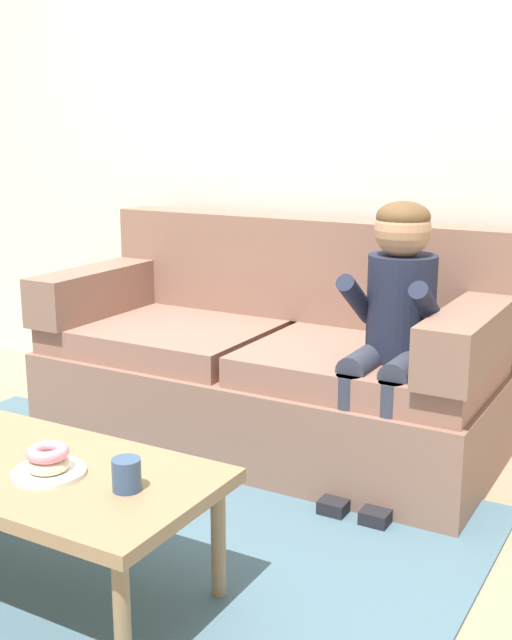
{
  "coord_description": "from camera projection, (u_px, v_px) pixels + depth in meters",
  "views": [
    {
      "loc": [
        1.74,
        -2.11,
        1.36
      ],
      "look_at": [
        0.29,
        0.45,
        0.65
      ],
      "focal_mm": 44.82,
      "sensor_mm": 36.0,
      "label": 1
    }
  ],
  "objects": [
    {
      "name": "coffee_table",
      "position": [
        50.0,
        482.0,
        2.31
      ],
      "size": [
        0.99,
        0.56,
        0.4
      ],
      "color": "#937551",
      "rests_on": "ground"
    },
    {
      "name": "mug",
      "position": [
        127.0,
        475.0,
        2.15
      ],
      "size": [
        0.08,
        0.08,
        0.09
      ],
      "primitive_type": "cylinder",
      "color": "#334C72",
      "rests_on": "coffee_table"
    },
    {
      "name": "donut_second",
      "position": [
        48.0,
        452.0,
        2.25
      ],
      "size": [
        0.12,
        0.12,
        0.04
      ],
      "primitive_type": "torus",
      "rotation": [
        0.0,
        0.0,
        1.59
      ],
      "color": "pink",
      "rests_on": "donut"
    },
    {
      "name": "person_child",
      "position": [
        394.0,
        319.0,
        2.96
      ],
      "size": [
        0.34,
        0.58,
        1.1
      ],
      "color": "#1E2338",
      "rests_on": "ground"
    },
    {
      "name": "donut",
      "position": [
        48.0,
        464.0,
        2.25
      ],
      "size": [
        0.15,
        0.15,
        0.04
      ],
      "primitive_type": "torus",
      "rotation": [
        0.0,
        0.0,
        1.21
      ],
      "color": "beige",
      "rests_on": "plate"
    },
    {
      "name": "ground",
      "position": [
        128.0,
        507.0,
        2.94
      ],
      "size": [
        10.0,
        10.0,
        0.0
      ],
      "primitive_type": "plane",
      "color": "#9E896B"
    },
    {
      "name": "wall_back",
      "position": [
        302.0,
        119.0,
        3.8
      ],
      "size": [
        8.0,
        0.1,
        2.8
      ],
      "primitive_type": "cube",
      "color": "silver",
      "rests_on": "ground"
    },
    {
      "name": "couch",
      "position": [
        273.0,
        364.0,
        3.51
      ],
      "size": [
        1.97,
        0.9,
        0.96
      ],
      "color": "#846051",
      "rests_on": "ground"
    },
    {
      "name": "area_rug",
      "position": [
        82.0,
        535.0,
        2.73
      ],
      "size": [
        2.54,
        1.86,
        0.01
      ],
      "primitive_type": "cube",
      "color": "#476675",
      "rests_on": "ground"
    },
    {
      "name": "plate",
      "position": [
        49.0,
        472.0,
        2.26
      ],
      "size": [
        0.21,
        0.21,
        0.01
      ],
      "primitive_type": "cylinder",
      "color": "white",
      "rests_on": "coffee_table"
    },
    {
      "name": "toy_controller",
      "position": [
        19.0,
        473.0,
        3.18
      ],
      "size": [
        0.23,
        0.09,
        0.05
      ],
      "rotation": [
        0.0,
        0.0,
        0.24
      ],
      "color": "gold",
      "rests_on": "ground"
    }
  ]
}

